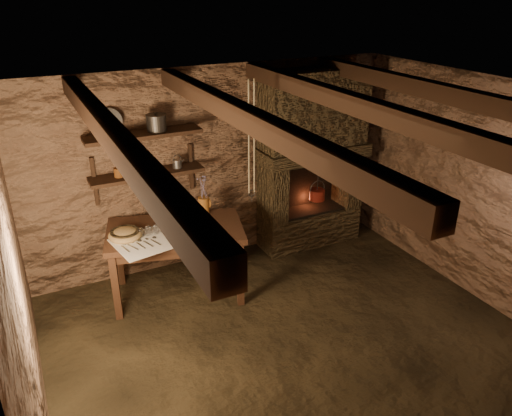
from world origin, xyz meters
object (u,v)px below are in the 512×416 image
stoneware_jug (204,198)px  iron_stockpot (157,124)px  wooden_bowl (125,235)px  work_table (177,259)px  red_pot (317,194)px

stoneware_jug → iron_stockpot: size_ratio=2.08×
wooden_bowl → iron_stockpot: bearing=41.2°
work_table → red_pot: bearing=25.4°
iron_stockpot → work_table: bearing=-93.2°
work_table → wooden_bowl: bearing=-166.2°
work_table → wooden_bowl: (-0.53, 0.01, 0.42)m
stoneware_jug → wooden_bowl: bearing=-142.9°
stoneware_jug → red_pot: bearing=29.2°
stoneware_jug → work_table: bearing=-127.3°
work_table → wooden_bowl: wooden_bowl is taller
stoneware_jug → red_pot: size_ratio=0.82×
work_table → wooden_bowl: size_ratio=4.64×
wooden_bowl → red_pot: red_pot is taller
work_table → stoneware_jug: 0.75m
iron_stockpot → red_pot: bearing=-3.4°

